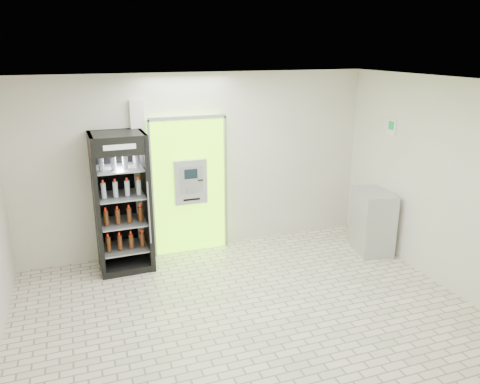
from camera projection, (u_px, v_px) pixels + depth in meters
name	position (u px, v px, depth m)	size (l,w,h in m)	color
ground	(251.00, 319.00, 6.08)	(6.00, 6.00, 0.00)	beige
room_shell	(253.00, 184.00, 5.52)	(6.00, 6.00, 6.00)	silver
atm_assembly	(189.00, 185.00, 7.83)	(1.30, 0.24, 2.33)	#8AFF10
pillar	(141.00, 181.00, 7.57)	(0.22, 0.11, 2.60)	silver
beverage_cooler	(122.00, 205.00, 7.25)	(0.83, 0.78, 2.17)	black
steel_cabinet	(372.00, 221.00, 7.99)	(0.70, 0.90, 1.06)	#AEB1B6
exit_sign	(392.00, 127.00, 7.66)	(0.02, 0.22, 0.26)	white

